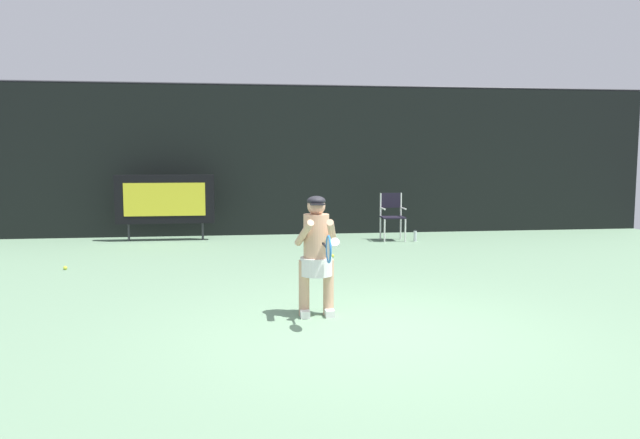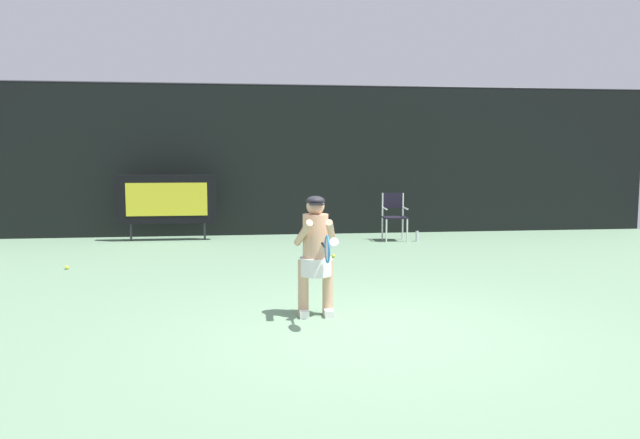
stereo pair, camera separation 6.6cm
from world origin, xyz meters
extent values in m
cube|color=gray|center=(0.00, 0.00, -0.01)|extent=(18.00, 22.00, 0.02)
cube|color=black|center=(0.00, 8.50, 1.80)|extent=(18.00, 0.12, 3.60)
cylinder|color=#38383D|center=(0.00, 8.50, 3.63)|extent=(18.00, 0.05, 0.05)
cube|color=black|center=(-3.08, 7.71, 0.95)|extent=(2.20, 0.20, 1.10)
cube|color=yellow|center=(-3.08, 7.60, 0.95)|extent=(1.80, 0.01, 0.75)
cylinder|color=#2D2D33|center=(-3.91, 7.71, 0.20)|extent=(0.05, 0.05, 0.40)
cylinder|color=#2D2D33|center=(-2.26, 7.71, 0.20)|extent=(0.05, 0.05, 0.40)
cylinder|color=white|center=(1.81, 6.81, 0.26)|extent=(0.04, 0.04, 0.52)
cylinder|color=white|center=(2.29, 6.81, 0.26)|extent=(0.04, 0.04, 0.52)
cylinder|color=white|center=(1.81, 7.21, 0.26)|extent=(0.04, 0.04, 0.52)
cylinder|color=white|center=(2.29, 7.21, 0.26)|extent=(0.04, 0.04, 0.52)
cube|color=black|center=(2.05, 7.01, 0.54)|extent=(0.52, 0.44, 0.03)
cylinder|color=white|center=(1.81, 7.21, 0.80)|extent=(0.04, 0.04, 0.56)
cylinder|color=white|center=(2.29, 7.21, 0.80)|extent=(0.04, 0.04, 0.56)
cube|color=black|center=(2.05, 7.21, 0.91)|extent=(0.48, 0.02, 0.34)
cylinder|color=white|center=(1.81, 7.01, 0.74)|extent=(0.04, 0.44, 0.04)
cylinder|color=white|center=(2.29, 7.01, 0.74)|extent=(0.04, 0.44, 0.04)
cylinder|color=silver|center=(2.53, 6.84, 0.12)|extent=(0.07, 0.07, 0.24)
cylinder|color=black|center=(2.53, 6.84, 0.25)|extent=(0.03, 0.03, 0.03)
cube|color=white|center=(-0.67, 0.66, 0.04)|extent=(0.11, 0.26, 0.09)
cube|color=white|center=(-0.37, 0.66, 0.04)|extent=(0.11, 0.26, 0.09)
cylinder|color=tan|center=(-0.67, 0.71, 0.34)|extent=(0.13, 0.13, 0.68)
cylinder|color=tan|center=(-0.37, 0.71, 0.34)|extent=(0.13, 0.13, 0.68)
cylinder|color=silver|center=(-0.52, 0.71, 0.61)|extent=(0.39, 0.39, 0.22)
cylinder|color=tan|center=(-0.52, 0.71, 0.96)|extent=(0.31, 0.31, 0.56)
sphere|color=tan|center=(-0.52, 0.71, 1.34)|extent=(0.22, 0.22, 0.22)
ellipsoid|color=black|center=(-0.52, 0.71, 1.40)|extent=(0.22, 0.22, 0.12)
cube|color=black|center=(-0.52, 0.61, 1.37)|extent=(0.17, 0.12, 0.02)
cylinder|color=tan|center=(-0.68, 0.55, 1.04)|extent=(0.20, 0.48, 0.36)
cylinder|color=tan|center=(-0.35, 0.55, 1.04)|extent=(0.20, 0.48, 0.36)
cylinder|color=white|center=(-0.33, 0.43, 0.93)|extent=(0.13, 0.13, 0.12)
cylinder|color=black|center=(-0.47, 0.33, 0.92)|extent=(0.03, 0.28, 0.03)
torus|color=blue|center=(-0.47, 0.03, 0.92)|extent=(0.02, 0.31, 0.31)
ellipsoid|color=silver|center=(-0.47, 0.03, 0.92)|extent=(0.01, 0.26, 0.26)
sphere|color=#CCDB3D|center=(0.33, 4.89, 0.03)|extent=(0.07, 0.07, 0.07)
sphere|color=#CCDB3D|center=(-4.38, 4.25, 0.03)|extent=(0.07, 0.07, 0.07)
camera|label=1|loc=(-1.45, -6.61, 1.95)|focal=34.67mm
camera|label=2|loc=(-1.39, -6.62, 1.95)|focal=34.67mm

